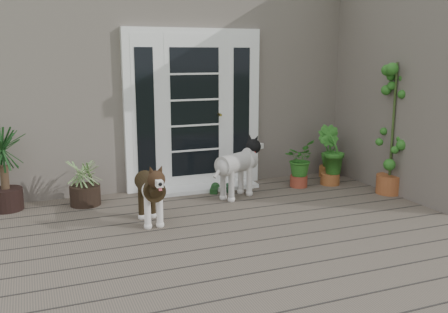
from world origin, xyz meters
name	(u,v)px	position (x,y,z in m)	size (l,w,h in m)	color
deck	(282,243)	(0.00, 0.40, 0.06)	(6.20, 4.60, 0.12)	#6B5B4C
house_main	(168,77)	(0.00, 4.65, 1.55)	(7.40, 4.00, 3.10)	#665E54
house_wing	(435,83)	(2.90, 1.50, 1.55)	(1.60, 2.40, 3.10)	#665E54
door_unit	(194,110)	(-0.20, 2.60, 1.19)	(1.90, 0.14, 2.15)	white
door_step	(200,188)	(-0.20, 2.40, 0.14)	(1.60, 0.40, 0.05)	white
brindle_dog	(150,196)	(-1.14, 1.31, 0.43)	(0.31, 0.73, 0.61)	#2F2211
white_dog	(237,172)	(0.13, 1.88, 0.45)	(0.34, 0.80, 0.66)	silver
spider_plant	(84,179)	(-1.72, 2.26, 0.45)	(0.61, 0.61, 0.65)	#779059
yucca	(4,168)	(-2.61, 2.40, 0.63)	(0.71, 0.71, 1.02)	black
herb_a	(299,167)	(1.14, 2.05, 0.40)	(0.44, 0.44, 0.56)	#245819
herb_b	(331,163)	(1.62, 2.00, 0.43)	(0.41, 0.41, 0.62)	#205217
herb_c	(330,160)	(1.86, 2.39, 0.37)	(0.32, 0.32, 0.50)	#1C631C
sapling	(393,127)	(2.08, 1.31, 1.01)	(0.52, 0.52, 1.77)	#1D6520
clog_left	(229,188)	(0.15, 2.19, 0.16)	(0.12, 0.26, 0.08)	#14331B
clog_right	(215,189)	(-0.05, 2.23, 0.16)	(0.14, 0.30, 0.09)	#163716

